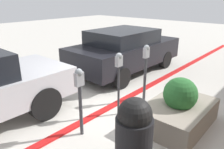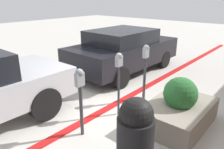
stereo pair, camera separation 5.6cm
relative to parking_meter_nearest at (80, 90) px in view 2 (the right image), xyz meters
name	(u,v)px [view 2 (the right image)]	position (x,y,z in m)	size (l,w,h in m)	color
ground_plane	(109,110)	(1.05, 0.22, -0.94)	(40.00, 40.00, 0.00)	beige
curb_strip	(107,108)	(1.05, 0.30, -0.92)	(19.00, 0.16, 0.04)	red
parking_meter_nearest	(80,90)	(0.00, 0.00, 0.00)	(0.17, 0.15, 1.35)	#38383D
parking_meter_second	(119,70)	(1.06, -0.05, 0.12)	(0.16, 0.13, 1.44)	#38383D
parking_meter_middle	(145,64)	(2.07, -0.08, 0.02)	(0.16, 0.14, 1.46)	#38383D
planter_box	(179,109)	(1.53, -1.26, -0.57)	(1.64, 1.11, 1.05)	gray
parked_car_middle	(124,50)	(3.57, 1.74, -0.15)	(4.26, 1.99, 1.50)	black
trash_bin	(135,134)	(-0.05, -1.27, -0.34)	(0.57, 0.57, 1.19)	black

